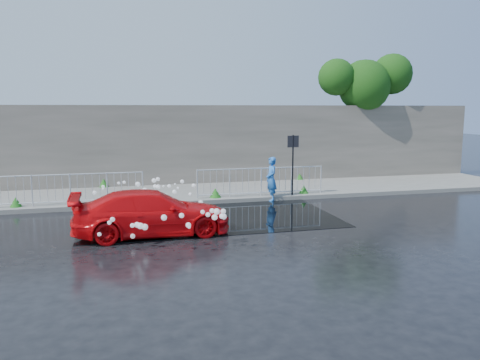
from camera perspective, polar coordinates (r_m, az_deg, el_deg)
name	(u,v)px	position (r m, az deg, el deg)	size (l,w,h in m)	color
ground	(199,224)	(14.40, -5.08, -5.40)	(90.00, 90.00, 0.00)	black
pavement	(179,193)	(19.23, -7.47, -1.63)	(30.00, 4.00, 0.15)	#5C5D58
curb	(185,203)	(17.28, -6.68, -2.77)	(30.00, 0.25, 0.16)	#5C5D58
retaining_wall	(172,145)	(21.17, -8.28, 4.28)	(30.00, 0.60, 3.50)	#555047
puddle	(209,216)	(15.43, -3.84, -4.40)	(8.00, 5.00, 0.01)	black
sign_post	(293,155)	(18.15, 6.47, 3.03)	(0.45, 0.06, 2.50)	black
tree	(367,82)	(24.31, 15.18, 11.44)	(4.89, 2.56, 6.20)	#332114
railing_left	(70,188)	(17.46, -20.00, -0.94)	(5.05, 0.05, 1.10)	silver
railing_right	(261,181)	(18.12, 2.58, -0.08)	(5.05, 0.05, 1.10)	silver
weeds	(173,190)	(18.66, -8.12, -1.20)	(12.17, 3.93, 0.36)	#1E4A13
water_spray	(159,203)	(14.17, -9.86, -2.79)	(3.56, 5.55, 1.00)	white
red_car	(152,213)	(13.27, -10.69, -3.95)	(1.76, 4.32, 1.25)	red
person	(271,179)	(17.87, 3.84, 0.12)	(0.61, 0.40, 1.68)	blue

